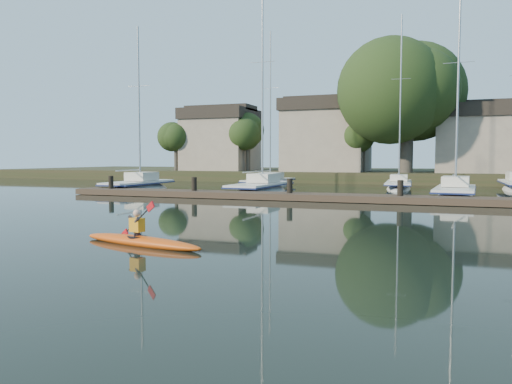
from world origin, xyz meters
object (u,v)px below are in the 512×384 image
(kayak, at_px, (140,239))
(sailboat_6, at_px, (399,191))
(dock, at_px, (343,198))
(sailboat_1, at_px, (261,196))
(sailboat_3, at_px, (455,202))
(sailboat_5, at_px, (269,188))
(sailboat_0, at_px, (139,193))

(kayak, distance_m, sailboat_6, 28.51)
(dock, xyz_separation_m, sailboat_1, (-6.35, 4.62, -0.41))
(sailboat_3, relative_size, sailboat_5, 0.97)
(dock, height_order, sailboat_0, sailboat_0)
(dock, xyz_separation_m, sailboat_6, (1.99, 12.63, -0.37))
(sailboat_5, distance_m, sailboat_6, 10.53)
(kayak, bearing_deg, sailboat_0, 135.99)
(sailboat_5, bearing_deg, sailboat_6, 5.68)
(sailboat_1, distance_m, sailboat_3, 12.13)
(sailboat_0, height_order, sailboat_6, sailboat_6)
(sailboat_5, xyz_separation_m, sailboat_6, (10.53, -0.13, 0.01))
(kayak, bearing_deg, sailboat_6, 93.10)
(sailboat_6, bearing_deg, sailboat_3, -68.46)
(dock, relative_size, sailboat_1, 2.25)
(kayak, height_order, sailboat_0, sailboat_0)
(kayak, distance_m, dock, 15.72)
(kayak, height_order, sailboat_3, sailboat_3)
(dock, xyz_separation_m, sailboat_3, (5.78, 4.28, -0.41))
(dock, relative_size, sailboat_3, 2.49)
(sailboat_1, relative_size, sailboat_5, 1.07)
(sailboat_6, bearing_deg, dock, -101.80)
(sailboat_3, xyz_separation_m, sailboat_5, (-14.32, 8.48, 0.03))
(kayak, relative_size, sailboat_6, 0.29)
(sailboat_6, bearing_deg, sailboat_0, -156.41)
(sailboat_0, xyz_separation_m, sailboat_6, (17.51, 8.70, 0.05))
(sailboat_3, height_order, sailboat_6, sailboat_6)
(sailboat_6, bearing_deg, sailboat_1, -138.98)
(sailboat_1, bearing_deg, sailboat_5, 105.97)
(dock, bearing_deg, sailboat_5, 123.79)
(dock, xyz_separation_m, sailboat_5, (-8.54, 12.77, -0.38))
(dock, xyz_separation_m, sailboat_0, (-15.52, 3.93, -0.42))
(sailboat_1, xyz_separation_m, sailboat_5, (-2.19, 8.15, 0.03))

